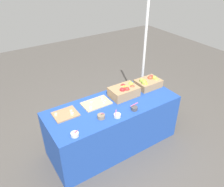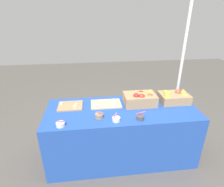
{
  "view_description": "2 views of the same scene",
  "coord_description": "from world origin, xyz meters",
  "px_view_note": "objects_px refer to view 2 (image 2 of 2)",
  "views": [
    {
      "loc": [
        -1.41,
        -2.14,
        2.52
      ],
      "look_at": [
        -0.04,
        -0.03,
        0.95
      ],
      "focal_mm": 35.83,
      "sensor_mm": 36.0,
      "label": 1
    },
    {
      "loc": [
        -0.37,
        -1.99,
        1.89
      ],
      "look_at": [
        -0.12,
        0.03,
        0.95
      ],
      "focal_mm": 29.45,
      "sensor_mm": 36.0,
      "label": 2
    }
  ],
  "objects_px": {
    "apple_crate_left": "(174,97)",
    "apple_crate_middle": "(140,98)",
    "sample_bowl_near": "(61,124)",
    "sample_bowl_far": "(140,117)",
    "cutting_board_back": "(70,106)",
    "sample_bowl_extra": "(116,119)",
    "tent_pole": "(180,73)",
    "cutting_board_front": "(106,104)",
    "sample_bowl_mid": "(99,116)"
  },
  "relations": [
    {
      "from": "apple_crate_left",
      "to": "apple_crate_middle",
      "type": "bearing_deg",
      "value": -178.63
    },
    {
      "from": "sample_bowl_near",
      "to": "sample_bowl_far",
      "type": "height_order",
      "value": "sample_bowl_far"
    },
    {
      "from": "cutting_board_back",
      "to": "sample_bowl_extra",
      "type": "xyz_separation_m",
      "value": [
        0.54,
        -0.4,
        0.01
      ]
    },
    {
      "from": "apple_crate_left",
      "to": "tent_pole",
      "type": "distance_m",
      "value": 0.56
    },
    {
      "from": "apple_crate_left",
      "to": "sample_bowl_near",
      "type": "bearing_deg",
      "value": -164.47
    },
    {
      "from": "apple_crate_middle",
      "to": "sample_bowl_far",
      "type": "xyz_separation_m",
      "value": [
        -0.09,
        -0.36,
        -0.06
      ]
    },
    {
      "from": "sample_bowl_far",
      "to": "sample_bowl_extra",
      "type": "xyz_separation_m",
      "value": [
        -0.28,
        0.0,
        -0.0
      ]
    },
    {
      "from": "sample_bowl_extra",
      "to": "tent_pole",
      "type": "distance_m",
      "value": 1.41
    },
    {
      "from": "apple_crate_left",
      "to": "sample_bowl_extra",
      "type": "distance_m",
      "value": 0.91
    },
    {
      "from": "apple_crate_left",
      "to": "cutting_board_front",
      "type": "bearing_deg",
      "value": 178.2
    },
    {
      "from": "apple_crate_left",
      "to": "cutting_board_front",
      "type": "height_order",
      "value": "apple_crate_left"
    },
    {
      "from": "cutting_board_front",
      "to": "sample_bowl_mid",
      "type": "relative_size",
      "value": 3.58
    },
    {
      "from": "apple_crate_middle",
      "to": "sample_bowl_mid",
      "type": "height_order",
      "value": "apple_crate_middle"
    },
    {
      "from": "apple_crate_left",
      "to": "sample_bowl_near",
      "type": "height_order",
      "value": "apple_crate_left"
    },
    {
      "from": "sample_bowl_extra",
      "to": "tent_pole",
      "type": "bearing_deg",
      "value": 36.59
    },
    {
      "from": "tent_pole",
      "to": "apple_crate_left",
      "type": "bearing_deg",
      "value": -121.77
    },
    {
      "from": "sample_bowl_extra",
      "to": "cutting_board_front",
      "type": "bearing_deg",
      "value": 101.22
    },
    {
      "from": "sample_bowl_extra",
      "to": "sample_bowl_far",
      "type": "bearing_deg",
      "value": -0.4
    },
    {
      "from": "cutting_board_front",
      "to": "sample_bowl_near",
      "type": "relative_size",
      "value": 4.08
    },
    {
      "from": "sample_bowl_near",
      "to": "sample_bowl_far",
      "type": "distance_m",
      "value": 0.89
    },
    {
      "from": "sample_bowl_near",
      "to": "tent_pole",
      "type": "height_order",
      "value": "tent_pole"
    },
    {
      "from": "cutting_board_back",
      "to": "cutting_board_front",
      "type": "bearing_deg",
      "value": -0.26
    },
    {
      "from": "apple_crate_left",
      "to": "cutting_board_front",
      "type": "relative_size",
      "value": 0.97
    },
    {
      "from": "apple_crate_middle",
      "to": "sample_bowl_extra",
      "type": "bearing_deg",
      "value": -135.68
    },
    {
      "from": "apple_crate_middle",
      "to": "sample_bowl_near",
      "type": "height_order",
      "value": "apple_crate_middle"
    },
    {
      "from": "sample_bowl_far",
      "to": "tent_pole",
      "type": "xyz_separation_m",
      "value": [
        0.84,
        0.83,
        0.23
      ]
    },
    {
      "from": "cutting_board_front",
      "to": "cutting_board_back",
      "type": "height_order",
      "value": "cutting_board_front"
    },
    {
      "from": "cutting_board_back",
      "to": "tent_pole",
      "type": "xyz_separation_m",
      "value": [
        1.65,
        0.42,
        0.25
      ]
    },
    {
      "from": "cutting_board_front",
      "to": "sample_bowl_extra",
      "type": "xyz_separation_m",
      "value": [
        0.08,
        -0.4,
        0.01
      ]
    },
    {
      "from": "cutting_board_back",
      "to": "sample_bowl_far",
      "type": "distance_m",
      "value": 0.91
    },
    {
      "from": "cutting_board_front",
      "to": "sample_bowl_far",
      "type": "relative_size",
      "value": 3.67
    },
    {
      "from": "apple_crate_left",
      "to": "sample_bowl_extra",
      "type": "height_order",
      "value": "apple_crate_left"
    },
    {
      "from": "sample_bowl_far",
      "to": "sample_bowl_extra",
      "type": "bearing_deg",
      "value": 179.6
    },
    {
      "from": "cutting_board_front",
      "to": "tent_pole",
      "type": "height_order",
      "value": "tent_pole"
    },
    {
      "from": "apple_crate_middle",
      "to": "sample_bowl_near",
      "type": "bearing_deg",
      "value": -158.31
    },
    {
      "from": "sample_bowl_near",
      "to": "tent_pole",
      "type": "bearing_deg",
      "value": 26.38
    },
    {
      "from": "sample_bowl_near",
      "to": "sample_bowl_extra",
      "type": "xyz_separation_m",
      "value": [
        0.61,
        0.03,
        0.0
      ]
    },
    {
      "from": "apple_crate_middle",
      "to": "cutting_board_back",
      "type": "relative_size",
      "value": 1.32
    },
    {
      "from": "sample_bowl_far",
      "to": "sample_bowl_mid",
      "type": "bearing_deg",
      "value": 168.89
    },
    {
      "from": "sample_bowl_near",
      "to": "tent_pole",
      "type": "xyz_separation_m",
      "value": [
        1.72,
        0.85,
        0.23
      ]
    },
    {
      "from": "apple_crate_middle",
      "to": "sample_bowl_far",
      "type": "height_order",
      "value": "apple_crate_middle"
    },
    {
      "from": "sample_bowl_extra",
      "to": "apple_crate_left",
      "type": "bearing_deg",
      "value": 24.15
    },
    {
      "from": "sample_bowl_near",
      "to": "sample_bowl_extra",
      "type": "relative_size",
      "value": 1.05
    },
    {
      "from": "sample_bowl_far",
      "to": "tent_pole",
      "type": "height_order",
      "value": "tent_pole"
    },
    {
      "from": "cutting_board_back",
      "to": "sample_bowl_near",
      "type": "height_order",
      "value": "sample_bowl_near"
    },
    {
      "from": "cutting_board_back",
      "to": "apple_crate_middle",
      "type": "bearing_deg",
      "value": -2.63
    },
    {
      "from": "sample_bowl_near",
      "to": "sample_bowl_mid",
      "type": "relative_size",
      "value": 0.88
    },
    {
      "from": "sample_bowl_near",
      "to": "sample_bowl_extra",
      "type": "bearing_deg",
      "value": 2.56
    },
    {
      "from": "apple_crate_middle",
      "to": "sample_bowl_mid",
      "type": "bearing_deg",
      "value": -153.87
    },
    {
      "from": "cutting_board_back",
      "to": "sample_bowl_far",
      "type": "bearing_deg",
      "value": -26.44
    }
  ]
}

